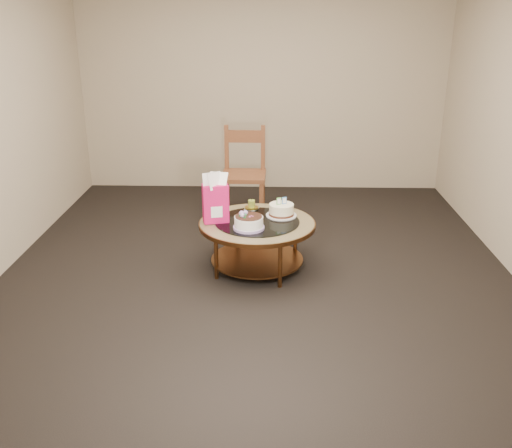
{
  "coord_description": "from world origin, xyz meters",
  "views": [
    {
      "loc": [
        0.12,
        -4.65,
        2.21
      ],
      "look_at": [
        -0.01,
        0.02,
        0.43
      ],
      "focal_mm": 40.0,
      "sensor_mm": 36.0,
      "label": 1
    }
  ],
  "objects_px": {
    "decorated_cake": "(249,223)",
    "dining_chair": "(244,174)",
    "cream_cake": "(281,210)",
    "coffee_table": "(257,230)",
    "gift_bag": "(215,198)"
  },
  "relations": [
    {
      "from": "coffee_table",
      "to": "gift_bag",
      "type": "distance_m",
      "value": 0.46
    },
    {
      "from": "decorated_cake",
      "to": "cream_cake",
      "type": "height_order",
      "value": "cream_cake"
    },
    {
      "from": "decorated_cake",
      "to": "dining_chair",
      "type": "distance_m",
      "value": 1.5
    },
    {
      "from": "gift_bag",
      "to": "dining_chair",
      "type": "xyz_separation_m",
      "value": [
        0.18,
        1.33,
        -0.16
      ]
    },
    {
      "from": "cream_cake",
      "to": "gift_bag",
      "type": "distance_m",
      "value": 0.61
    },
    {
      "from": "coffee_table",
      "to": "gift_bag",
      "type": "xyz_separation_m",
      "value": [
        -0.36,
        -0.02,
        0.29
      ]
    },
    {
      "from": "decorated_cake",
      "to": "gift_bag",
      "type": "distance_m",
      "value": 0.37
    },
    {
      "from": "decorated_cake",
      "to": "dining_chair",
      "type": "xyz_separation_m",
      "value": [
        -0.11,
        1.49,
        0.0
      ]
    },
    {
      "from": "coffee_table",
      "to": "cream_cake",
      "type": "relative_size",
      "value": 3.72
    },
    {
      "from": "dining_chair",
      "to": "cream_cake",
      "type": "bearing_deg",
      "value": -70.64
    },
    {
      "from": "coffee_table",
      "to": "gift_bag",
      "type": "relative_size",
      "value": 2.35
    },
    {
      "from": "cream_cake",
      "to": "dining_chair",
      "type": "distance_m",
      "value": 1.24
    },
    {
      "from": "cream_cake",
      "to": "dining_chair",
      "type": "height_order",
      "value": "dining_chair"
    },
    {
      "from": "coffee_table",
      "to": "gift_bag",
      "type": "height_order",
      "value": "gift_bag"
    },
    {
      "from": "cream_cake",
      "to": "dining_chair",
      "type": "relative_size",
      "value": 0.27
    }
  ]
}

